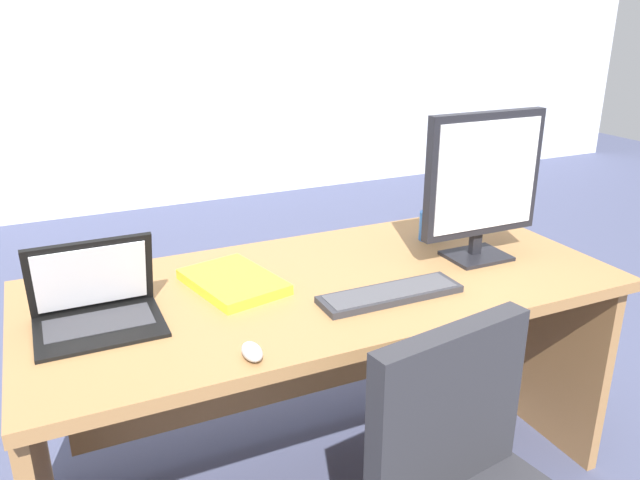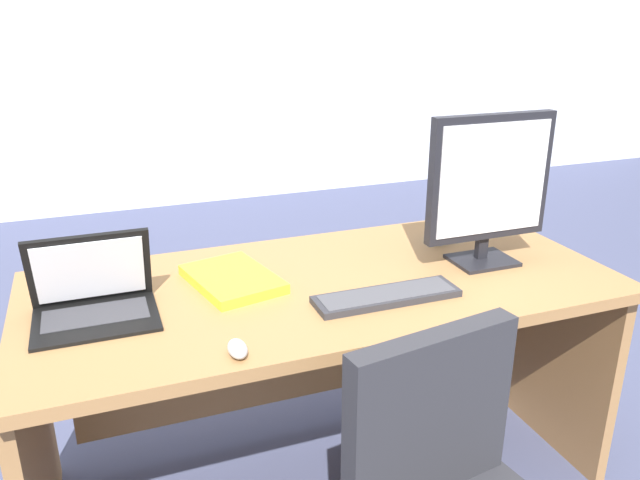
# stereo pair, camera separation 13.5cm
# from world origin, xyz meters

# --- Properties ---
(ground) EXTENTS (12.00, 12.00, 0.00)m
(ground) POSITION_xyz_m (0.00, 1.50, 0.00)
(ground) COLOR #474C6B
(back_wall) EXTENTS (10.00, 0.10, 2.80)m
(back_wall) POSITION_xyz_m (0.00, 3.50, 1.40)
(back_wall) COLOR silver
(back_wall) RESTS_ON ground
(desk) EXTENTS (1.79, 0.82, 0.75)m
(desk) POSITION_xyz_m (0.00, 0.05, 0.54)
(desk) COLOR #9E7042
(desk) RESTS_ON ground
(monitor) EXTENTS (0.43, 0.16, 0.49)m
(monitor) POSITION_xyz_m (0.54, -0.04, 1.02)
(monitor) COLOR black
(monitor) RESTS_ON desk
(laptop) EXTENTS (0.32, 0.25, 0.23)m
(laptop) POSITION_xyz_m (-0.67, 0.02, 0.82)
(laptop) COLOR black
(laptop) RESTS_ON desk
(keyboard) EXTENTS (0.43, 0.12, 0.02)m
(keyboard) POSITION_xyz_m (0.12, -0.18, 0.76)
(keyboard) COLOR #2D2D33
(keyboard) RESTS_ON desk
(mouse) EXTENTS (0.05, 0.08, 0.04)m
(mouse) POSITION_xyz_m (-0.35, -0.34, 0.77)
(mouse) COLOR #B7BABF
(mouse) RESTS_ON desk
(desk_lamp) EXTENTS (0.12, 0.15, 0.39)m
(desk_lamp) POSITION_xyz_m (0.72, 0.29, 1.03)
(desk_lamp) COLOR black
(desk_lamp) RESTS_ON desk
(book) EXTENTS (0.28, 0.36, 0.03)m
(book) POSITION_xyz_m (-0.27, 0.08, 0.77)
(book) COLOR yellow
(book) RESTS_ON desk
(coffee_mug) EXTENTS (0.10, 0.07, 0.10)m
(coffee_mug) POSITION_xyz_m (0.50, 0.17, 0.80)
(coffee_mug) COLOR blue
(coffee_mug) RESTS_ON desk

